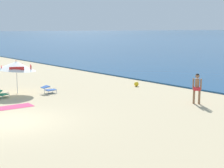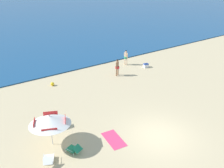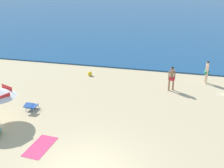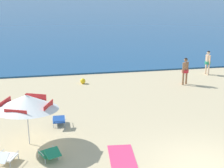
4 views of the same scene
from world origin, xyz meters
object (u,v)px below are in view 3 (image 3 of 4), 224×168
(person_standing_near_shore, at_px, (172,77))
(person_standing_beside, at_px, (207,71))
(lounge_chair_under_umbrella, at_px, (31,106))
(beach_ball, at_px, (90,74))
(beach_towel, at_px, (40,147))

(person_standing_near_shore, distance_m, person_standing_beside, 2.92)
(lounge_chair_under_umbrella, distance_m, beach_ball, 6.16)
(lounge_chair_under_umbrella, xyz_separation_m, person_standing_beside, (9.93, 6.43, 0.64))
(person_standing_near_shore, distance_m, beach_towel, 9.58)
(beach_ball, bearing_deg, lounge_chair_under_umbrella, -105.65)
(lounge_chair_under_umbrella, xyz_separation_m, beach_towel, (2.09, -3.13, -0.27))
(beach_ball, distance_m, beach_towel, 9.08)
(beach_ball, bearing_deg, person_standing_beside, 3.42)
(person_standing_beside, distance_m, beach_towel, 12.40)
(beach_towel, bearing_deg, lounge_chair_under_umbrella, 123.68)
(person_standing_near_shore, xyz_separation_m, beach_towel, (-5.54, -7.76, -0.94))
(beach_ball, bearing_deg, person_standing_near_shore, -12.33)
(beach_ball, xyz_separation_m, beach_towel, (0.43, -9.07, -0.16))
(lounge_chair_under_umbrella, height_order, person_standing_near_shore, person_standing_near_shore)
(lounge_chair_under_umbrella, height_order, beach_towel, lounge_chair_under_umbrella)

